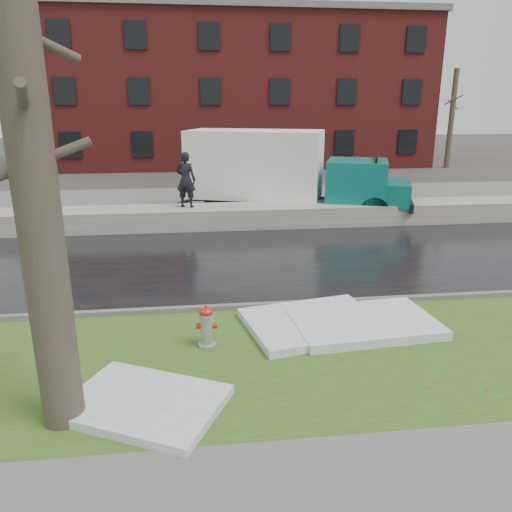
{
  "coord_description": "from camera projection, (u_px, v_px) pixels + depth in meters",
  "views": [
    {
      "loc": [
        -1.45,
        -9.01,
        4.33
      ],
      "look_at": [
        -0.11,
        1.72,
        1.0
      ],
      "focal_mm": 35.0,
      "sensor_mm": 36.0,
      "label": 1
    }
  ],
  "objects": [
    {
      "name": "bg_tree_right",
      "position": [
        451.0,
        118.0,
        33.66
      ],
      "size": [
        1.4,
        1.62,
        6.5
      ],
      "color": "brown",
      "rests_on": "ground"
    },
    {
      "name": "box_truck",
      "position": [
        281.0,
        171.0,
        19.56
      ],
      "size": [
        9.91,
        4.99,
        3.32
      ],
      "rotation": [
        0.0,
        0.0,
        -0.34
      ],
      "color": "black",
      "rests_on": "ground"
    },
    {
      "name": "worker",
      "position": [
        186.0,
        180.0,
        17.59
      ],
      "size": [
        0.83,
        0.68,
        1.96
      ],
      "primitive_type": "imported",
      "rotation": [
        0.0,
        0.0,
        2.81
      ],
      "color": "black",
      "rests_on": "snowbank"
    },
    {
      "name": "tree",
      "position": [
        33.0,
        170.0,
        6.03
      ],
      "size": [
        1.44,
        1.69,
        6.98
      ],
      "rotation": [
        0.0,
        0.0,
        -0.16
      ],
      "color": "brown",
      "rests_on": "verge"
    },
    {
      "name": "road",
      "position": [
        248.0,
        260.0,
        14.26
      ],
      "size": [
        60.0,
        7.0,
        0.03
      ],
      "primitive_type": "cube",
      "color": "black",
      "rests_on": "ground"
    },
    {
      "name": "snow_patch_far",
      "position": [
        144.0,
        403.0,
        7.32
      ],
      "size": [
        2.68,
        2.42,
        0.14
      ],
      "primitive_type": "cube",
      "rotation": [
        0.0,
        0.0,
        -0.47
      ],
      "color": "white",
      "rests_on": "verge"
    },
    {
      "name": "ground",
      "position": [
        272.0,
        329.0,
        9.99
      ],
      "size": [
        120.0,
        120.0,
        0.0
      ],
      "primitive_type": "plane",
      "color": "#47423D",
      "rests_on": "ground"
    },
    {
      "name": "brick_building",
      "position": [
        237.0,
        93.0,
        37.2
      ],
      "size": [
        26.0,
        12.0,
        10.0
      ],
      "primitive_type": "cube",
      "color": "maroon",
      "rests_on": "ground"
    },
    {
      "name": "snowbank",
      "position": [
        235.0,
        216.0,
        18.13
      ],
      "size": [
        60.0,
        1.6,
        0.75
      ],
      "primitive_type": "cube",
      "color": "#ACA69E",
      "rests_on": "ground"
    },
    {
      "name": "verge",
      "position": [
        283.0,
        358.0,
        8.8
      ],
      "size": [
        60.0,
        4.5,
        0.04
      ],
      "primitive_type": "cube",
      "color": "#2D511B",
      "rests_on": "ground"
    },
    {
      "name": "bg_tree_left",
      "position": [
        6.0,
        121.0,
        28.45
      ],
      "size": [
        1.4,
        1.62,
        6.5
      ],
      "color": "brown",
      "rests_on": "ground"
    },
    {
      "name": "snow_patch_side",
      "position": [
        364.0,
        323.0,
        9.93
      ],
      "size": [
        2.94,
        2.03,
        0.18
      ],
      "primitive_type": "cube",
      "rotation": [
        0.0,
        0.0,
        0.08
      ],
      "color": "white",
      "rests_on": "verge"
    },
    {
      "name": "snow_patch_near",
      "position": [
        314.0,
        323.0,
        9.96
      ],
      "size": [
        2.94,
        2.47,
        0.16
      ],
      "primitive_type": "cube",
      "rotation": [
        0.0,
        0.0,
        0.19
      ],
      "color": "white",
      "rests_on": "verge"
    },
    {
      "name": "fire_hydrant",
      "position": [
        207.0,
        325.0,
        9.05
      ],
      "size": [
        0.39,
        0.34,
        0.81
      ],
      "rotation": [
        0.0,
        0.0,
        -0.08
      ],
      "color": "#A7AAAF",
      "rests_on": "verge"
    },
    {
      "name": "bg_tree_center",
      "position": [
        122.0,
        118.0,
        32.96
      ],
      "size": [
        1.4,
        1.62,
        6.5
      ],
      "color": "brown",
      "rests_on": "ground"
    },
    {
      "name": "curb",
      "position": [
        265.0,
        306.0,
        10.92
      ],
      "size": [
        60.0,
        0.15,
        0.14
      ],
      "primitive_type": "cube",
      "color": "slate",
      "rests_on": "ground"
    },
    {
      "name": "parking_lot",
      "position": [
        227.0,
        203.0,
        22.32
      ],
      "size": [
        60.0,
        9.0,
        0.03
      ],
      "primitive_type": "cube",
      "color": "slate",
      "rests_on": "ground"
    }
  ]
}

